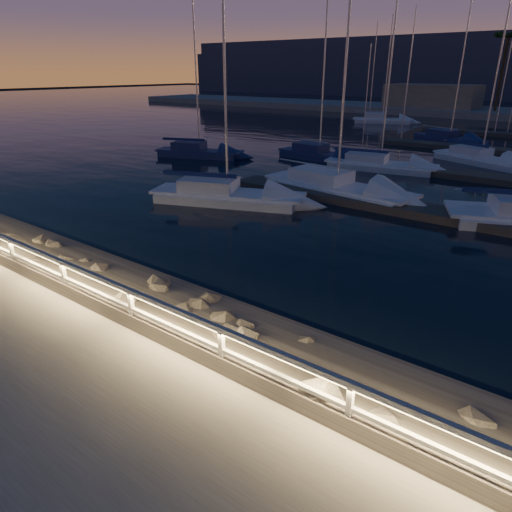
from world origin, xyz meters
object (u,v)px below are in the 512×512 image
object	(u,v)px
guard_rail	(186,323)
sailboat_m	(381,119)
sailboat_e	(197,151)
sailboat_n	(448,138)
sailboat_j	(479,158)
sailboat_g	(377,164)
sailboat_a	(318,154)
sailboat_b	(224,194)
sailboat_c	(334,186)

from	to	relation	value
guard_rail	sailboat_m	distance (m)	57.97
sailboat_e	sailboat_n	bearing A→B (deg)	34.23
guard_rail	sailboat_n	world-z (taller)	sailboat_n
sailboat_j	sailboat_e	bearing A→B (deg)	-125.60
sailboat_g	sailboat_a	bearing A→B (deg)	160.23
guard_rail	sailboat_j	bearing A→B (deg)	91.71
sailboat_m	guard_rail	bearing A→B (deg)	-91.12
sailboat_b	sailboat_j	world-z (taller)	sailboat_b
sailboat_e	sailboat_n	world-z (taller)	sailboat_n
sailboat_j	sailboat_a	bearing A→B (deg)	-126.32
sailboat_c	sailboat_n	size ratio (longest dim) A/B	1.20
guard_rail	sailboat_e	xyz separation A→B (m)	(-20.12, 21.16, -0.94)
guard_rail	sailboat_e	distance (m)	29.21
sailboat_g	sailboat_m	size ratio (longest dim) A/B	0.99
guard_rail	sailboat_n	size ratio (longest dim) A/B	3.41
sailboat_g	sailboat_j	world-z (taller)	sailboat_g
sailboat_a	sailboat_n	size ratio (longest dim) A/B	0.95
sailboat_g	sailboat_j	bearing A→B (deg)	42.57
sailboat_c	sailboat_g	xyz separation A→B (m)	(-0.82, 8.10, -0.05)
sailboat_c	sailboat_j	xyz separation A→B (m)	(4.41, 14.95, -0.03)
sailboat_a	sailboat_b	bearing A→B (deg)	-72.75
sailboat_c	sailboat_n	bearing A→B (deg)	99.10
sailboat_g	sailboat_j	xyz separation A→B (m)	(5.24, 6.86, 0.01)
sailboat_m	sailboat_n	world-z (taller)	sailboat_m
sailboat_a	sailboat_n	xyz separation A→B (m)	(5.68, 15.65, -0.01)
sailboat_m	sailboat_n	xyz separation A→B (m)	(12.52, -13.13, -0.03)
sailboat_e	sailboat_c	bearing A→B (deg)	-36.70
sailboat_c	sailboat_j	bearing A→B (deg)	81.24
sailboat_j	sailboat_c	bearing A→B (deg)	-81.71
sailboat_c	sailboat_e	bearing A→B (deg)	172.36
sailboat_c	sailboat_g	world-z (taller)	sailboat_c
sailboat_c	sailboat_n	distance (m)	24.69
sailboat_a	sailboat_n	bearing A→B (deg)	77.66
sailboat_b	sailboat_c	size ratio (longest dim) A/B	0.90
sailboat_j	guard_rail	bearing A→B (deg)	-63.55
sailboat_a	sailboat_c	size ratio (longest dim) A/B	0.79
sailboat_b	sailboat_g	size ratio (longest dim) A/B	1.06
sailboat_b	sailboat_m	world-z (taller)	sailboat_b
guard_rail	sailboat_g	size ratio (longest dim) A/B	3.35
sailboat_m	sailboat_n	size ratio (longest dim) A/B	1.03
sailboat_g	sailboat_m	bearing A→B (deg)	102.45
sailboat_n	sailboat_a	bearing A→B (deg)	-84.96
sailboat_b	sailboat_j	distance (m)	21.79
sailboat_m	sailboat_b	bearing A→B (deg)	-97.59
guard_rail	sailboat_g	distance (m)	25.98
sailboat_b	sailboat_e	xyz separation A→B (m)	(-10.87, 9.24, -0.02)
sailboat_a	sailboat_j	xyz separation A→B (m)	(10.70, 5.92, -0.01)
guard_rail	sailboat_a	world-z (taller)	sailboat_a
sailboat_e	sailboat_m	distance (m)	33.81
sailboat_b	sailboat_c	bearing A→B (deg)	31.78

